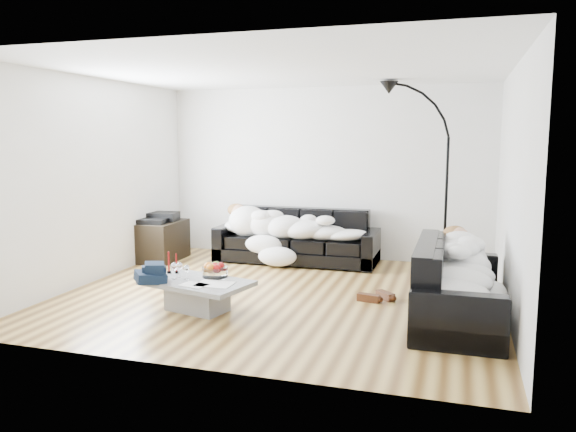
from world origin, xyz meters
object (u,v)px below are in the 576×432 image
(sofa_right, at_px, (459,282))
(fruit_bowl, at_px, (215,269))
(sleeper_back, at_px, (295,221))
(shoes, at_px, (376,296))
(wine_glass_b, at_px, (174,271))
(av_cabinet, at_px, (160,241))
(coffee_table, at_px, (197,295))
(candle_right, at_px, (176,264))
(sofa_back, at_px, (296,236))
(wine_glass_c, at_px, (186,273))
(wine_glass_a, at_px, (180,270))
(floor_lamp, at_px, (446,192))
(sleeper_right, at_px, (460,260))
(stereo, at_px, (159,217))
(candle_left, at_px, (169,263))

(sofa_right, bearing_deg, fruit_bowl, 96.54)
(sleeper_back, bearing_deg, fruit_bowl, -95.85)
(sofa_right, bearing_deg, shoes, 63.89)
(wine_glass_b, xyz_separation_m, av_cabinet, (-1.40, 2.14, -0.12))
(coffee_table, distance_m, candle_right, 0.51)
(coffee_table, height_order, fruit_bowl, fruit_bowl)
(sofa_back, xyz_separation_m, av_cabinet, (-2.02, -0.45, -0.10))
(wine_glass_c, bearing_deg, sleeper_back, 79.37)
(coffee_table, relative_size, wine_glass_a, 7.03)
(shoes, xyz_separation_m, av_cabinet, (-3.45, 1.20, 0.25))
(floor_lamp, bearing_deg, sleeper_right, -70.46)
(wine_glass_a, height_order, av_cabinet, av_cabinet)
(wine_glass_a, distance_m, shoes, 2.24)
(fruit_bowl, relative_size, stereo, 0.65)
(sleeper_back, height_order, candle_right, sleeper_back)
(sofa_right, height_order, wine_glass_b, sofa_right)
(sofa_right, xyz_separation_m, av_cabinet, (-4.34, 1.63, -0.10))
(shoes, bearing_deg, sofa_right, -4.31)
(av_cabinet, bearing_deg, sleeper_back, 10.28)
(sleeper_back, bearing_deg, sleeper_right, -41.24)
(sleeper_back, xyz_separation_m, wine_glass_c, (-0.48, -2.54, -0.21))
(wine_glass_a, distance_m, stereo, 2.50)
(sofa_back, xyz_separation_m, candle_right, (-0.72, -2.35, 0.05))
(sleeper_right, distance_m, candle_left, 3.14)
(sleeper_right, distance_m, fruit_bowl, 2.58)
(wine_glass_c, bearing_deg, wine_glass_a, 145.85)
(wine_glass_b, xyz_separation_m, stereo, (-1.40, 2.14, 0.23))
(candle_right, bearing_deg, wine_glass_a, -51.62)
(candle_right, bearing_deg, coffee_table, -32.34)
(wine_glass_c, distance_m, av_cabinet, 2.64)
(sofa_back, distance_m, floor_lamp, 2.27)
(sofa_back, xyz_separation_m, wine_glass_c, (-0.48, -2.59, 0.02))
(shoes, distance_m, av_cabinet, 3.66)
(candle_left, bearing_deg, sleeper_right, 5.40)
(wine_glass_c, bearing_deg, wine_glass_b, -179.12)
(sofa_back, relative_size, wine_glass_a, 14.85)
(sofa_back, height_order, coffee_table, sofa_back)
(wine_glass_c, relative_size, stereo, 0.36)
(wine_glass_a, relative_size, stereo, 0.37)
(sofa_back, distance_m, fruit_bowl, 2.39)
(sleeper_right, bearing_deg, shoes, 63.89)
(wine_glass_b, height_order, candle_right, candle_right)
(sofa_back, bearing_deg, wine_glass_b, -103.53)
(wine_glass_c, bearing_deg, sleeper_right, 10.23)
(av_cabinet, height_order, floor_lamp, floor_lamp)
(fruit_bowl, xyz_separation_m, wine_glass_c, (-0.24, -0.21, -0.01))
(shoes, bearing_deg, candle_right, -140.05)
(candle_right, bearing_deg, candle_left, -162.61)
(sofa_back, bearing_deg, floor_lamp, -7.72)
(sofa_right, relative_size, wine_glass_c, 12.29)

